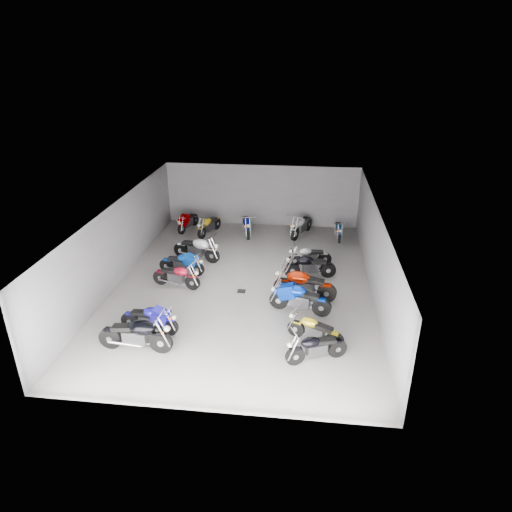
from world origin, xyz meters
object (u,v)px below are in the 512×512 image
object	(u,v)px
motorcycle_back_b	(209,225)
motorcycle_back_f	(339,230)
motorcycle_left_e	(182,263)
motorcycle_back_a	(188,221)
motorcycle_left_d	(177,276)
motorcycle_left_f	(197,249)
motorcycle_right_d	(304,285)
motorcycle_back_c	(246,225)
motorcycle_left_b	(150,319)
motorcycle_right_e	(310,266)
drain_grate	(241,291)
motorcycle_right_b	(314,330)
motorcycle_right_c	(299,299)
motorcycle_right_a	(316,348)
motorcycle_left_a	(136,335)
motorcycle_back_e	(301,225)
motorcycle_right_f	(309,256)

from	to	relation	value
motorcycle_back_b	motorcycle_back_f	xyz separation A→B (m)	(6.50, 0.18, -0.05)
motorcycle_left_e	motorcycle_back_a	size ratio (longest dim) A/B	1.02
motorcycle_left_d	motorcycle_left_f	world-z (taller)	motorcycle_left_f
motorcycle_right_d	motorcycle_back_c	distance (m)	6.91
motorcycle_left_b	motorcycle_right_e	xyz separation A→B (m)	(5.20, 4.62, 0.02)
drain_grate	motorcycle_left_e	size ratio (longest dim) A/B	0.16
motorcycle_right_d	motorcycle_back_b	bearing A→B (deg)	48.67
motorcycle_right_b	motorcycle_right_c	xyz separation A→B (m)	(-0.54, 1.78, 0.08)
motorcycle_right_e	motorcycle_back_b	size ratio (longest dim) A/B	1.07
motorcycle_left_d	motorcycle_right_c	world-z (taller)	motorcycle_right_c
motorcycle_right_a	motorcycle_right_d	size ratio (longest dim) A/B	0.78
motorcycle_back_a	drain_grate	bearing A→B (deg)	135.05
motorcycle_left_a	motorcycle_left_b	bearing A→B (deg)	177.18
motorcycle_right_c	motorcycle_right_d	size ratio (longest dim) A/B	0.93
motorcycle_back_a	motorcycle_back_f	size ratio (longest dim) A/B	1.05
motorcycle_back_c	motorcycle_back_e	size ratio (longest dim) A/B	0.98
drain_grate	motorcycle_back_b	world-z (taller)	motorcycle_back_b
motorcycle_left_f	motorcycle_right_f	xyz separation A→B (m)	(4.95, -0.03, -0.08)
motorcycle_left_b	motorcycle_right_c	xyz separation A→B (m)	(4.86, 1.83, 0.05)
motorcycle_left_e	motorcycle_right_b	world-z (taller)	motorcycle_left_e
motorcycle_back_e	motorcycle_right_e	bearing A→B (deg)	118.66
motorcycle_left_b	motorcycle_back_f	bearing A→B (deg)	152.19
motorcycle_left_f	motorcycle_back_a	world-z (taller)	motorcycle_left_f
motorcycle_right_d	motorcycle_right_f	distance (m)	2.88
motorcycle_left_b	motorcycle_back_e	distance (m)	10.35
motorcycle_left_f	motorcycle_right_c	distance (m)	6.06
motorcycle_right_a	motorcycle_back_e	distance (m)	10.15
motorcycle_left_b	motorcycle_left_d	world-z (taller)	motorcycle_left_b
motorcycle_left_b	motorcycle_back_a	world-z (taller)	motorcycle_left_b
drain_grate	motorcycle_left_d	world-z (taller)	motorcycle_left_d
motorcycle_right_f	motorcycle_back_b	xyz separation A→B (m)	(-5.08, 3.16, 0.03)
motorcycle_right_c	motorcycle_back_c	world-z (taller)	motorcycle_right_c
motorcycle_left_a	motorcycle_right_c	distance (m)	5.71
motorcycle_right_c	motorcycle_back_c	bearing A→B (deg)	34.13
motorcycle_right_e	motorcycle_right_f	size ratio (longest dim) A/B	1.12
motorcycle_right_d	motorcycle_back_f	bearing A→B (deg)	-4.79
motorcycle_right_b	motorcycle_right_f	bearing A→B (deg)	25.57
motorcycle_right_a	motorcycle_back_f	world-z (taller)	motorcycle_right_a
drain_grate	motorcycle_right_b	bearing A→B (deg)	-47.40
motorcycle_left_d	motorcycle_right_e	bearing A→B (deg)	117.47
motorcycle_left_b	motorcycle_right_c	world-z (taller)	motorcycle_right_c
motorcycle_right_a	motorcycle_back_a	xyz separation A→B (m)	(-6.55, 10.26, 0.00)
motorcycle_right_c	motorcycle_left_b	bearing A→B (deg)	123.06
motorcycle_right_e	motorcycle_back_c	distance (m)	5.48
motorcycle_back_e	motorcycle_right_b	bearing A→B (deg)	117.02
motorcycle_right_b	motorcycle_back_e	bearing A→B (deg)	27.45
motorcycle_left_a	motorcycle_left_b	distance (m)	1.04
motorcycle_left_d	motorcycle_right_a	size ratio (longest dim) A/B	1.07
motorcycle_right_f	motorcycle_back_a	bearing A→B (deg)	47.10
motorcycle_back_a	motorcycle_back_b	size ratio (longest dim) A/B	0.98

